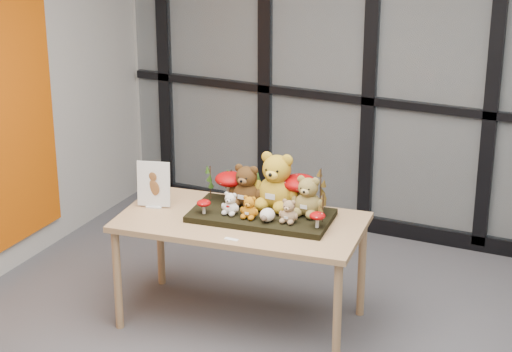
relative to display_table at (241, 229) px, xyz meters
The scene contains 22 objects.
room_shell 1.47m from the display_table, 47.89° to the right, with size 5.00×5.00×5.00m.
glass_partition 2.00m from the display_table, 67.92° to the left, with size 4.90×0.06×2.78m.
display_table is the anchor object (origin of this frame).
diorama_tray 0.15m from the display_table, 32.78° to the left, with size 0.86×0.43×0.04m, color black.
bear_pooh_yellow 0.39m from the display_table, 50.99° to the left, with size 0.30×0.27×0.39m, color gold, non-canonical shape.
bear_brown_medium 0.29m from the display_table, 101.67° to the left, with size 0.22×0.20×0.29m, color #432810, non-canonical shape.
bear_tan_back 0.47m from the display_table, 23.80° to the left, with size 0.21×0.19×0.27m, color olive, non-canonical shape.
bear_small_yellow 0.20m from the display_table, 23.64° to the right, with size 0.12×0.11×0.15m, color #C5700E, non-canonical shape.
bear_white_bow 0.19m from the display_table, 155.86° to the right, with size 0.12×0.11×0.15m, color white, non-canonical shape.
bear_beige_small 0.36m from the display_table, ahead, with size 0.12×0.11×0.16m, color #A27F58, non-canonical shape.
plush_cream_hedgehog 0.25m from the display_table, 10.91° to the right, with size 0.07×0.06×0.09m, color white, non-canonical shape.
mushroom_back_left 0.31m from the display_table, 133.18° to the left, with size 0.19×0.19×0.21m, color #8E0405, non-canonical shape.
mushroom_back_right 0.43m from the display_table, 39.13° to the left, with size 0.21×0.21×0.24m, color #8E0405, non-canonical shape.
mushroom_front_left 0.27m from the display_table, 157.34° to the right, with size 0.09×0.09×0.10m, color #8E0405, non-canonical shape.
mushroom_front_right 0.52m from the display_table, ahead, with size 0.09×0.09×0.10m, color #8E0405, non-canonical shape.
sprig_green_far_left 0.38m from the display_table, 153.65° to the left, with size 0.05×0.05×0.22m, color #12360C, non-canonical shape.
sprig_green_mid_left 0.33m from the display_table, 129.21° to the left, with size 0.05×0.05×0.20m, color #12360C, non-canonical shape.
sprig_dry_far_right 0.54m from the display_table, 24.28° to the left, with size 0.05×0.05×0.29m, color brown, non-canonical shape.
sprig_dry_mid_right 0.54m from the display_table, 10.45° to the left, with size 0.05×0.05×0.18m, color brown, non-canonical shape.
sprig_green_centre 0.30m from the display_table, 89.48° to the left, with size 0.05×0.05×0.18m, color #12360C, non-canonical shape.
sign_holder 0.62m from the display_table, behind, with size 0.21×0.09×0.30m.
label_card 0.31m from the display_table, 74.90° to the right, with size 0.08×0.03×0.00m, color white.
Camera 1 is at (1.58, -3.93, 2.91)m, focal length 65.00 mm.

